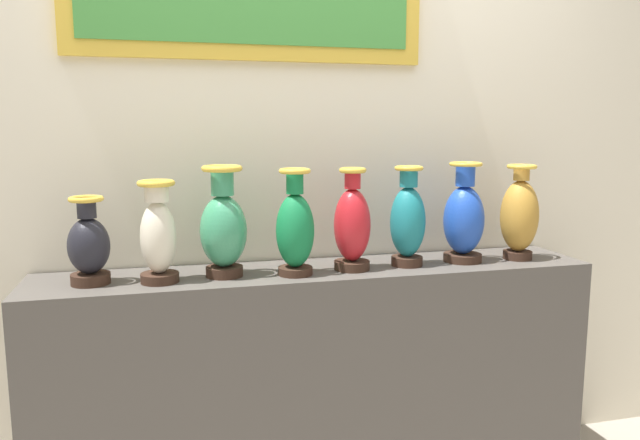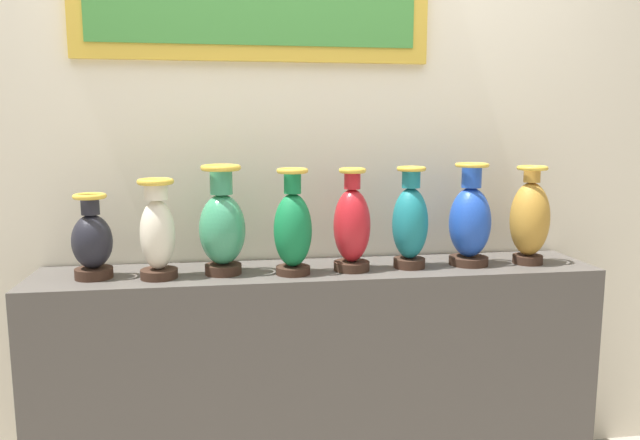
{
  "view_description": "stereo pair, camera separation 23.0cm",
  "coord_description": "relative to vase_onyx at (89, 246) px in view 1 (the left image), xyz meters",
  "views": [
    {
      "loc": [
        -0.57,
        -2.21,
        1.48
      ],
      "look_at": [
        0.0,
        0.0,
        1.12
      ],
      "focal_mm": 33.87,
      "sensor_mm": 36.0,
      "label": 1
    },
    {
      "loc": [
        -0.35,
        -2.25,
        1.48
      ],
      "look_at": [
        0.0,
        0.0,
        1.12
      ],
      "focal_mm": 33.87,
      "sensor_mm": 36.0,
      "label": 2
    }
  ],
  "objects": [
    {
      "name": "back_wall",
      "position": [
        0.83,
        0.27,
        0.36
      ],
      "size": [
        4.26,
        0.14,
        2.83
      ],
      "color": "beige",
      "rests_on": "ground_plane"
    },
    {
      "name": "vase_emerald",
      "position": [
        0.72,
        -0.05,
        0.04
      ],
      "size": [
        0.14,
        0.14,
        0.4
      ],
      "color": "#382319",
      "rests_on": "display_shelf"
    },
    {
      "name": "vase_ochre",
      "position": [
        1.67,
        -0.01,
        0.05
      ],
      "size": [
        0.15,
        0.15,
        0.39
      ],
      "color": "#382319",
      "rests_on": "display_shelf"
    },
    {
      "name": "vase_teal",
      "position": [
        1.18,
        -0.01,
        0.04
      ],
      "size": [
        0.14,
        0.14,
        0.39
      ],
      "color": "#382319",
      "rests_on": "display_shelf"
    },
    {
      "name": "vase_ivory",
      "position": [
        0.23,
        -0.04,
        0.04
      ],
      "size": [
        0.13,
        0.13,
        0.36
      ],
      "color": "#382319",
      "rests_on": "display_shelf"
    },
    {
      "name": "vase_crimson",
      "position": [
        0.95,
        -0.02,
        0.04
      ],
      "size": [
        0.14,
        0.14,
        0.39
      ],
      "color": "#382319",
      "rests_on": "display_shelf"
    },
    {
      "name": "display_shelf",
      "position": [
        0.83,
        0.02,
        -0.6
      ],
      "size": [
        2.16,
        0.38,
        0.93
      ],
      "primitive_type": "cube",
      "color": "#4C4742",
      "rests_on": "ground_plane"
    },
    {
      "name": "vase_sapphire",
      "position": [
        1.43,
        0.0,
        0.04
      ],
      "size": [
        0.16,
        0.16,
        0.41
      ],
      "color": "#382319",
      "rests_on": "display_shelf"
    },
    {
      "name": "vase_jade",
      "position": [
        0.46,
        -0.0,
        0.05
      ],
      "size": [
        0.17,
        0.17,
        0.41
      ],
      "color": "#382319",
      "rests_on": "display_shelf"
    },
    {
      "name": "vase_onyx",
      "position": [
        0.0,
        0.0,
        0.0
      ],
      "size": [
        0.14,
        0.14,
        0.31
      ],
      "color": "#382319",
      "rests_on": "display_shelf"
    }
  ]
}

